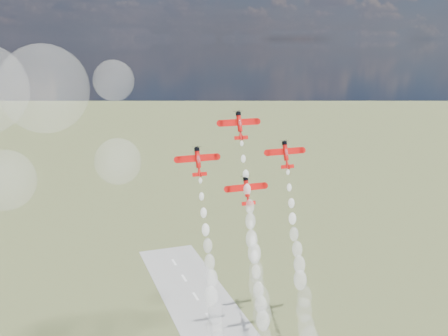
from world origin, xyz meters
TOP-DOWN VIEW (x-y plane):
  - plane_lead at (-5.06, 22.86)m, footprint 11.99×5.16m
  - plane_left at (-18.99, 19.66)m, footprint 11.99×5.16m
  - plane_right at (8.87, 19.66)m, footprint 11.99×5.16m
  - plane_slot at (-5.06, 16.45)m, footprint 11.99×5.16m
  - smoke_trail_lead at (-4.95, 7.92)m, footprint 5.63×19.47m
  - smoke_trail_left at (-19.12, 4.67)m, footprint 5.55×19.54m
  - smoke_trail_right at (9.08, 4.77)m, footprint 5.58×19.50m

SIDE VIEW (x-z plane):
  - smoke_trail_left at x=-19.12m, z-range 12.03..63.06m
  - smoke_trail_right at x=9.08m, z-range 12.21..63.10m
  - smoke_trail_lead at x=-4.95m, z-range 21.63..72.31m
  - plane_slot at x=-5.06m, z-range 67.48..75.75m
  - plane_left at x=-18.99m, z-range 76.69..84.96m
  - plane_right at x=8.87m, z-range 76.69..84.96m
  - plane_lead at x=-5.06m, z-range 85.90..94.17m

